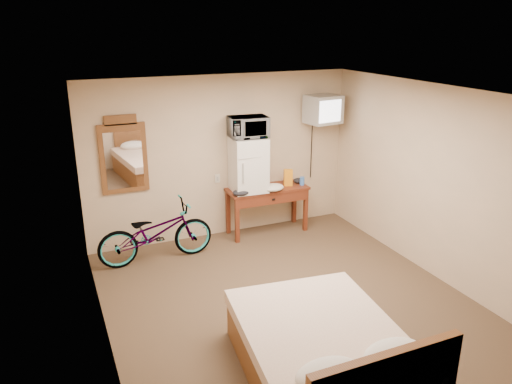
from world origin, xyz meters
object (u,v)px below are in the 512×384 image
desk (268,196)px  mini_fridge (248,164)px  bed (325,353)px  blue_cup (302,181)px  wall_mirror (124,156)px  bicycle (156,233)px  crt_television (323,109)px  microwave (248,127)px

desk → mini_fridge: size_ratio=1.55×
mini_fridge → bed: (-0.66, -3.41, -0.87)m
desk → blue_cup: blue_cup is taller
mini_fridge → wall_mirror: wall_mirror is taller
bicycle → wall_mirror: bearing=25.3°
mini_fridge → crt_television: (1.27, -0.01, 0.76)m
bicycle → desk: bearing=-82.6°
desk → blue_cup: 0.60m
bed → mini_fridge: bearing=79.1°
crt_television → bicycle: size_ratio=0.38×
wall_mirror → bed: 4.00m
desk → mini_fridge: (-0.32, 0.03, 0.54)m
crt_television → wall_mirror: 3.12m
mini_fridge → wall_mirror: bearing=172.4°
crt_television → bicycle: 3.19m
wall_mirror → bed: size_ratio=0.56×
crt_television → wall_mirror: crt_television is taller
crt_television → wall_mirror: size_ratio=0.55×
desk → microwave: 1.17m
desk → wall_mirror: wall_mirror is taller
microwave → blue_cup: bearing=-0.3°
blue_cup → mini_fridge: bearing=174.4°
wall_mirror → bicycle: 1.18m
wall_mirror → crt_television: bearing=-4.7°
mini_fridge → blue_cup: mini_fridge is taller
mini_fridge → bed: mini_fridge is taller
mini_fridge → bicycle: 1.73m
blue_cup → crt_television: (0.38, 0.08, 1.11)m
mini_fridge → bicycle: mini_fridge is taller
microwave → wall_mirror: 1.85m
desk → bicycle: bearing=-171.6°
desk → crt_television: bearing=1.2°
blue_cup → bed: (-1.55, -3.33, -0.52)m
wall_mirror → bicycle: (0.27, -0.54, -1.01)m
blue_cup → crt_television: bearing=11.5°
microwave → crt_television: crt_television is taller
desk → bicycle: size_ratio=0.80×
crt_television → desk: bearing=-178.8°
crt_television → blue_cup: bearing=-168.5°
desk → bicycle: 1.89m
desk → bed: (-0.98, -3.38, -0.33)m
blue_cup → wall_mirror: size_ratio=0.12×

